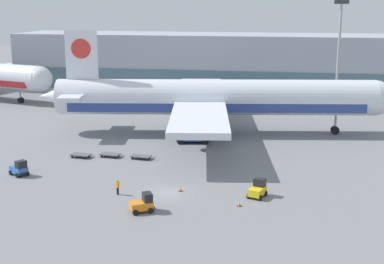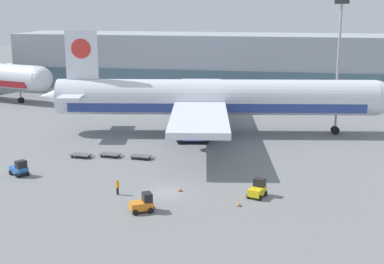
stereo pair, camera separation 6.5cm
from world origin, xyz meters
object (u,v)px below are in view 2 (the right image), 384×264
at_px(airplane_main, 211,99).
at_px(traffic_cone_far, 180,188).
at_px(baggage_tug_far, 258,189).
at_px(light_mast, 339,46).
at_px(baggage_dolly_third, 141,156).
at_px(ground_crew_near, 117,186).
at_px(scissor_lift_loader, 193,129).
at_px(baggage_dolly_second, 110,154).
at_px(baggage_tug_foreground, 143,204).
at_px(baggage_dolly_lead, 81,155).
at_px(traffic_cone_near, 239,204).
at_px(baggage_tug_mid, 19,169).

distance_m(airplane_main, traffic_cone_far, 29.17).
relative_size(baggage_tug_far, traffic_cone_far, 3.96).
height_order(light_mast, baggage_dolly_third, light_mast).
height_order(light_mast, ground_crew_near, light_mast).
bearing_deg(ground_crew_near, traffic_cone_far, 51.67).
xyz_separation_m(scissor_lift_loader, baggage_dolly_second, (-9.97, -10.36, -1.68)).
height_order(baggage_tug_foreground, ground_crew_near, baggage_tug_foreground).
distance_m(scissor_lift_loader, baggage_dolly_lead, 18.05).
bearing_deg(baggage_dolly_third, scissor_lift_loader, 69.34).
height_order(baggage_tug_foreground, baggage_tug_far, same).
bearing_deg(airplane_main, light_mast, 38.91).
bearing_deg(scissor_lift_loader, traffic_cone_far, -92.51).
distance_m(baggage_dolly_second, traffic_cone_near, 25.03).
height_order(traffic_cone_near, traffic_cone_far, traffic_cone_far).
distance_m(scissor_lift_loader, baggage_dolly_third, 11.95).
bearing_deg(baggage_dolly_second, light_mast, 57.31).
distance_m(baggage_tug_foreground, ground_crew_near, 6.08).
xyz_separation_m(baggage_tug_mid, baggage_dolly_lead, (4.48, 9.02, -0.49)).
relative_size(baggage_tug_foreground, baggage_dolly_third, 0.75).
height_order(baggage_tug_far, ground_crew_near, baggage_tug_far).
bearing_deg(baggage_tug_far, scissor_lift_loader, 46.00).
bearing_deg(baggage_dolly_third, light_mast, 61.40).
height_order(baggage_dolly_second, traffic_cone_near, traffic_cone_near).
xyz_separation_m(baggage_dolly_second, baggage_dolly_third, (4.53, -0.15, 0.00)).
bearing_deg(baggage_dolly_lead, baggage_tug_far, -17.03).
distance_m(baggage_tug_foreground, traffic_cone_near, 10.24).
bearing_deg(traffic_cone_far, baggage_tug_far, -1.04).
distance_m(scissor_lift_loader, baggage_tug_mid, 27.48).
bearing_deg(baggage_dolly_third, baggage_tug_foreground, -66.79).
bearing_deg(baggage_dolly_third, baggage_tug_far, -28.66).
distance_m(baggage_tug_mid, ground_crew_near, 14.98).
bearing_deg(scissor_lift_loader, baggage_tug_far, -72.15).
distance_m(baggage_dolly_second, traffic_cone_far, 17.39).
height_order(light_mast, baggage_tug_far, light_mast).
relative_size(baggage_tug_foreground, baggage_tug_far, 1.02).
bearing_deg(ground_crew_near, traffic_cone_near, 27.72).
xyz_separation_m(baggage_tug_mid, ground_crew_near, (14.32, -4.42, 0.19)).
distance_m(baggage_tug_mid, baggage_tug_far, 29.99).
bearing_deg(baggage_tug_foreground, baggage_tug_far, 0.34).
bearing_deg(baggage_dolly_lead, baggage_tug_mid, -109.73).
xyz_separation_m(baggage_dolly_lead, baggage_dolly_third, (8.51, 0.83, 0.00)).
xyz_separation_m(airplane_main, scissor_lift_loader, (-1.84, -6.28, -3.77)).
bearing_deg(scissor_lift_loader, traffic_cone_near, -78.47).
distance_m(light_mast, baggage_dolly_third, 51.85).
bearing_deg(traffic_cone_far, baggage_dolly_lead, 146.35).
xyz_separation_m(scissor_lift_loader, baggage_dolly_third, (-5.44, -10.51, -1.68)).
xyz_separation_m(baggage_tug_far, traffic_cone_near, (-1.74, -3.27, -0.59)).
xyz_separation_m(traffic_cone_near, traffic_cone_far, (-7.13, 3.43, 0.06)).
distance_m(scissor_lift_loader, baggage_tug_far, 25.31).
relative_size(traffic_cone_near, traffic_cone_far, 0.84).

